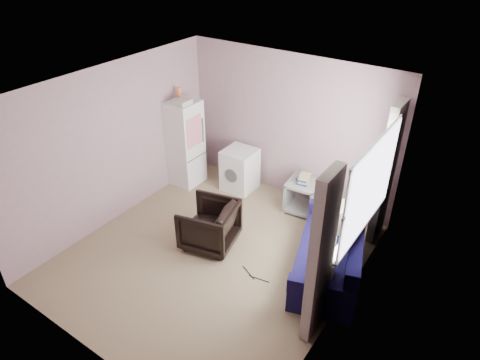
% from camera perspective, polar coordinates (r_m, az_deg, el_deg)
% --- Properties ---
extents(room, '(3.84, 4.24, 2.54)m').
position_cam_1_polar(room, '(5.65, -3.66, -0.30)').
color(room, '#8E7B5D').
rests_on(room, ground).
extents(armchair, '(0.86, 0.89, 0.77)m').
position_cam_1_polar(armchair, '(6.36, -4.13, -5.73)').
color(armchair, black).
rests_on(armchair, ground).
extents(fridge, '(0.56, 0.55, 1.80)m').
position_cam_1_polar(fridge, '(7.74, -7.44, 4.98)').
color(fridge, white).
rests_on(fridge, ground).
extents(washing_machine, '(0.55, 0.56, 0.77)m').
position_cam_1_polar(washing_machine, '(7.66, -0.04, 1.51)').
color(washing_machine, white).
rests_on(washing_machine, ground).
extents(side_table, '(0.56, 0.56, 0.69)m').
position_cam_1_polar(side_table, '(7.17, 8.36, -1.87)').
color(side_table, gray).
rests_on(side_table, ground).
extents(sofa, '(1.32, 1.96, 0.81)m').
position_cam_1_polar(sofa, '(6.04, 12.26, -9.95)').
color(sofa, '#0F0C38').
rests_on(sofa, ground).
extents(window_dressing, '(0.17, 2.62, 2.18)m').
position_cam_1_polar(window_dressing, '(5.56, 15.53, -3.90)').
color(window_dressing, white).
rests_on(window_dressing, ground).
extents(floor_cables, '(0.48, 0.15, 0.01)m').
position_cam_1_polar(floor_cables, '(6.06, 1.85, -12.64)').
color(floor_cables, black).
rests_on(floor_cables, ground).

